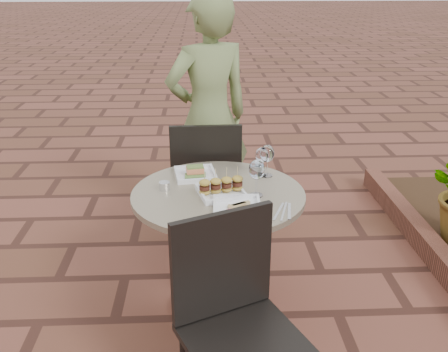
{
  "coord_description": "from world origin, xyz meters",
  "views": [
    {
      "loc": [
        0.08,
        -2.27,
        1.8
      ],
      "look_at": [
        0.19,
        0.08,
        0.82
      ],
      "focal_mm": 40.0,
      "sensor_mm": 36.0,
      "label": 1
    }
  ],
  "objects_px": {
    "diner": "(209,118)",
    "plate_salmon": "(195,173)",
    "plate_sliders": "(221,188)",
    "plate_tuna": "(237,206)",
    "chair_far": "(206,177)",
    "cafe_table": "(218,234)",
    "chair_near": "(234,309)"
  },
  "relations": [
    {
      "from": "diner",
      "to": "plate_salmon",
      "type": "xyz_separation_m",
      "value": [
        -0.09,
        -0.77,
        -0.1
      ]
    },
    {
      "from": "plate_sliders",
      "to": "plate_salmon",
      "type": "bearing_deg",
      "value": 118.08
    },
    {
      "from": "diner",
      "to": "plate_tuna",
      "type": "distance_m",
      "value": 1.21
    },
    {
      "from": "chair_far",
      "to": "plate_tuna",
      "type": "xyz_separation_m",
      "value": [
        0.14,
        -0.84,
        0.19
      ]
    },
    {
      "from": "chair_far",
      "to": "cafe_table",
      "type": "bearing_deg",
      "value": 93.74
    },
    {
      "from": "plate_tuna",
      "to": "cafe_table",
      "type": "bearing_deg",
      "value": 112.3
    },
    {
      "from": "chair_near",
      "to": "plate_tuna",
      "type": "bearing_deg",
      "value": 61.03
    },
    {
      "from": "chair_near",
      "to": "plate_salmon",
      "type": "xyz_separation_m",
      "value": [
        -0.16,
        0.95,
        0.2
      ]
    },
    {
      "from": "plate_sliders",
      "to": "plate_tuna",
      "type": "bearing_deg",
      "value": -68.45
    },
    {
      "from": "chair_far",
      "to": "plate_salmon",
      "type": "distance_m",
      "value": 0.46
    },
    {
      "from": "chair_far",
      "to": "plate_sliders",
      "type": "relative_size",
      "value": 3.42
    },
    {
      "from": "chair_far",
      "to": "plate_tuna",
      "type": "height_order",
      "value": "chair_far"
    },
    {
      "from": "cafe_table",
      "to": "plate_tuna",
      "type": "bearing_deg",
      "value": -67.7
    },
    {
      "from": "cafe_table",
      "to": "plate_salmon",
      "type": "bearing_deg",
      "value": 118.25
    },
    {
      "from": "plate_sliders",
      "to": "plate_tuna",
      "type": "distance_m",
      "value": 0.19
    },
    {
      "from": "diner",
      "to": "plate_tuna",
      "type": "bearing_deg",
      "value": 72.19
    },
    {
      "from": "diner",
      "to": "plate_sliders",
      "type": "bearing_deg",
      "value": 69.27
    },
    {
      "from": "cafe_table",
      "to": "plate_sliders",
      "type": "relative_size",
      "value": 3.31
    },
    {
      "from": "diner",
      "to": "chair_far",
      "type": "bearing_deg",
      "value": 62.21
    },
    {
      "from": "chair_far",
      "to": "plate_tuna",
      "type": "distance_m",
      "value": 0.87
    },
    {
      "from": "chair_far",
      "to": "plate_sliders",
      "type": "bearing_deg",
      "value": 94.72
    },
    {
      "from": "chair_near",
      "to": "plate_tuna",
      "type": "xyz_separation_m",
      "value": [
        0.05,
        0.53,
        0.19
      ]
    },
    {
      "from": "cafe_table",
      "to": "chair_far",
      "type": "distance_m",
      "value": 0.64
    },
    {
      "from": "diner",
      "to": "chair_near",
      "type": "bearing_deg",
      "value": 69.04
    },
    {
      "from": "plate_salmon",
      "to": "plate_tuna",
      "type": "distance_m",
      "value": 0.47
    },
    {
      "from": "cafe_table",
      "to": "plate_salmon",
      "type": "height_order",
      "value": "plate_salmon"
    },
    {
      "from": "plate_salmon",
      "to": "plate_tuna",
      "type": "height_order",
      "value": "plate_salmon"
    },
    {
      "from": "chair_far",
      "to": "plate_salmon",
      "type": "height_order",
      "value": "chair_far"
    },
    {
      "from": "plate_salmon",
      "to": "plate_tuna",
      "type": "relative_size",
      "value": 1.05
    },
    {
      "from": "chair_far",
      "to": "chair_near",
      "type": "xyz_separation_m",
      "value": [
        0.09,
        -1.36,
        0.0
      ]
    },
    {
      "from": "cafe_table",
      "to": "plate_sliders",
      "type": "bearing_deg",
      "value": -63.28
    },
    {
      "from": "cafe_table",
      "to": "plate_salmon",
      "type": "distance_m",
      "value": 0.36
    }
  ]
}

